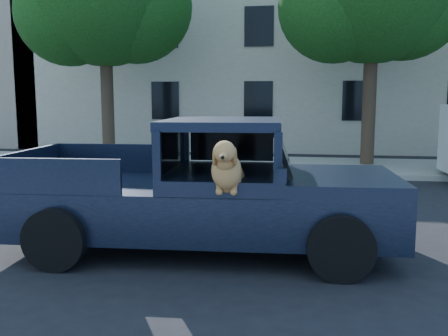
# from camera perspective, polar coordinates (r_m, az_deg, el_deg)

# --- Properties ---
(ground) EXTENTS (120.00, 120.00, 0.00)m
(ground) POSITION_cam_1_polar(r_m,az_deg,el_deg) (8.27, -12.55, -8.47)
(ground) COLOR black
(ground) RESTS_ON ground
(far_sidewalk) EXTENTS (60.00, 4.00, 0.15)m
(far_sidewalk) POSITION_cam_1_polar(r_m,az_deg,el_deg) (16.96, -0.89, 0.43)
(far_sidewalk) COLOR gray
(far_sidewalk) RESTS_ON ground
(lane_stripes) EXTENTS (21.60, 0.14, 0.01)m
(lane_stripes) POSITION_cam_1_polar(r_m,az_deg,el_deg) (11.03, 3.93, -4.10)
(lane_stripes) COLOR silver
(lane_stripes) RESTS_ON ground
(building_main) EXTENTS (26.00, 6.00, 9.00)m
(building_main) POSITION_cam_1_polar(r_m,az_deg,el_deg) (23.94, 9.62, 13.15)
(building_main) COLOR beige
(building_main) RESTS_ON ground
(pickup_truck) EXTENTS (5.74, 2.98, 2.01)m
(pickup_truck) POSITION_cam_1_polar(r_m,az_deg,el_deg) (7.60, -2.82, -4.46)
(pickup_truck) COLOR black
(pickup_truck) RESTS_ON ground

